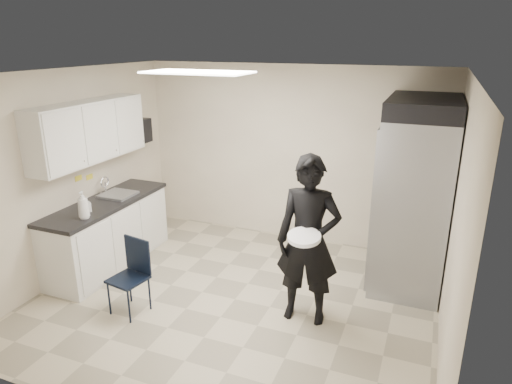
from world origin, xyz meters
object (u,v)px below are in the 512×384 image
at_px(lower_counter, 108,235).
at_px(folding_chair, 128,279).
at_px(commercial_fridge, 414,202).
at_px(man_tuxedo, 308,241).

distance_m(lower_counter, folding_chair, 1.29).
bearing_deg(commercial_fridge, man_tuxedo, -126.23).
xyz_separation_m(commercial_fridge, folding_chair, (-2.82, -1.94, -0.64)).
distance_m(lower_counter, man_tuxedo, 2.87).
distance_m(commercial_fridge, folding_chair, 3.48).
relative_size(lower_counter, man_tuxedo, 1.03).
xyz_separation_m(lower_counter, folding_chair, (0.96, -0.87, -0.02)).
bearing_deg(folding_chair, lower_counter, 147.79).
xyz_separation_m(commercial_fridge, man_tuxedo, (-0.96, -1.31, -0.13)).
relative_size(commercial_fridge, folding_chair, 2.56).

